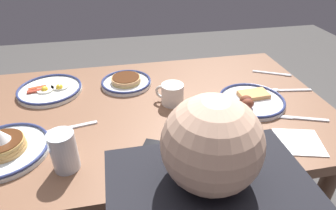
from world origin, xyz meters
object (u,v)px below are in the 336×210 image
(plate_center_pancakes, at_px, (50,90))
(plate_far_companion, at_px, (126,82))
(plate_near_main, at_px, (251,100))
(butter_knife, at_px, (298,118))
(coffee_mug, at_px, (172,94))
(cell_phone, at_px, (164,149))
(fork_near, at_px, (272,73))
(paper_napkin, at_px, (299,142))
(tea_spoon, at_px, (285,90))
(drinking_glass, at_px, (64,153))
(fork_far, at_px, (72,127))
(plate_far_side, at_px, (4,148))

(plate_center_pancakes, xyz_separation_m, plate_far_companion, (-0.33, -0.00, 0.00))
(plate_near_main, xyz_separation_m, butter_knife, (-0.13, 0.14, -0.01))
(plate_far_companion, xyz_separation_m, coffee_mug, (-0.17, 0.19, 0.03))
(cell_phone, xyz_separation_m, fork_near, (-0.63, -0.45, -0.00))
(plate_near_main, relative_size, paper_napkin, 1.79)
(butter_knife, bearing_deg, cell_phone, 8.02)
(cell_phone, xyz_separation_m, tea_spoon, (-0.60, -0.28, 0.00))
(plate_near_main, relative_size, fork_near, 1.57)
(drinking_glass, bearing_deg, plate_center_pancakes, -76.72)
(plate_center_pancakes, distance_m, fork_far, 0.31)
(butter_knife, bearing_deg, fork_near, -104.10)
(plate_far_side, distance_m, cell_phone, 0.51)
(coffee_mug, relative_size, cell_phone, 0.78)
(plate_far_side, distance_m, paper_napkin, 0.97)
(plate_far_side, height_order, fork_far, plate_far_side)
(coffee_mug, bearing_deg, plate_center_pancakes, -20.94)
(tea_spoon, bearing_deg, drinking_glass, 18.19)
(plate_near_main, bearing_deg, fork_far, 2.15)
(paper_napkin, distance_m, fork_far, 0.80)
(tea_spoon, bearing_deg, plate_far_side, 9.78)
(coffee_mug, bearing_deg, fork_near, -163.04)
(drinking_glass, xyz_separation_m, tea_spoon, (-0.90, -0.30, -0.05))
(plate_center_pancakes, relative_size, paper_napkin, 1.83)
(plate_far_side, xyz_separation_m, drinking_glass, (-0.20, 0.11, 0.04))
(drinking_glass, bearing_deg, cell_phone, -176.89)
(coffee_mug, height_order, drinking_glass, drinking_glass)
(tea_spoon, bearing_deg, plate_center_pancakes, -10.92)
(butter_knife, bearing_deg, plate_center_pancakes, -22.79)
(plate_center_pancakes, bearing_deg, plate_near_main, 162.30)
(plate_far_side, xyz_separation_m, fork_near, (-1.13, -0.36, -0.02))
(plate_near_main, distance_m, coffee_mug, 0.33)
(coffee_mug, height_order, butter_knife, coffee_mug)
(plate_near_main, distance_m, butter_knife, 0.19)
(tea_spoon, bearing_deg, cell_phone, 25.04)
(plate_near_main, relative_size, plate_far_side, 0.97)
(tea_spoon, bearing_deg, coffee_mug, -0.31)
(plate_near_main, relative_size, drinking_glass, 2.10)
(plate_far_side, bearing_deg, tea_spoon, -170.22)
(plate_far_side, bearing_deg, butter_knife, 179.23)
(plate_near_main, xyz_separation_m, cell_phone, (0.40, 0.21, -0.01))
(fork_far, xyz_separation_m, butter_knife, (-0.84, 0.11, -0.00))
(plate_far_companion, height_order, coffee_mug, coffee_mug)
(butter_knife, distance_m, tea_spoon, 0.21)
(cell_phone, bearing_deg, plate_near_main, -126.44)
(fork_near, bearing_deg, plate_far_companion, -2.40)
(fork_near, bearing_deg, plate_center_pancakes, -1.55)
(cell_phone, bearing_deg, fork_far, -5.58)
(drinking_glass, height_order, cell_phone, drinking_glass)
(plate_far_companion, bearing_deg, cell_phone, 100.09)
(drinking_glass, relative_size, fork_near, 0.75)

